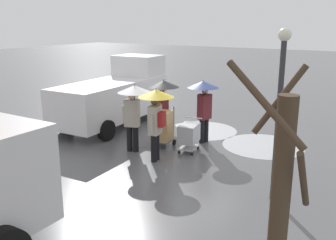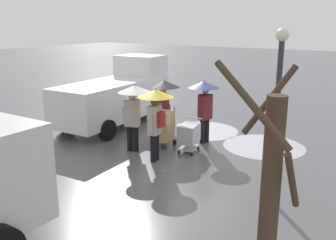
# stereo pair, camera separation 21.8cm
# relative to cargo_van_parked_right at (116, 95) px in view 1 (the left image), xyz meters

# --- Properties ---
(ground_plane) EXTENTS (90.00, 90.00, 0.00)m
(ground_plane) POSITION_rel_cargo_van_parked_right_xyz_m (-3.86, 0.27, -1.18)
(ground_plane) COLOR #5B5B5E
(slush_patch_near_cluster) EXTENTS (1.62, 1.62, 0.01)m
(slush_patch_near_cluster) POSITION_rel_cargo_van_parked_right_xyz_m (0.95, -0.37, -1.18)
(slush_patch_near_cluster) COLOR #999BA0
(slush_patch_near_cluster) RESTS_ON ground
(slush_patch_under_van) EXTENTS (2.60, 2.60, 0.01)m
(slush_patch_under_van) POSITION_rel_cargo_van_parked_right_xyz_m (-3.31, -0.99, -1.18)
(slush_patch_under_van) COLOR #ADAFB5
(slush_patch_under_van) RESTS_ON ground
(slush_patch_mid_street) EXTENTS (2.66, 2.66, 0.01)m
(slush_patch_mid_street) POSITION_rel_cargo_van_parked_right_xyz_m (-5.84, -0.43, -1.18)
(slush_patch_mid_street) COLOR #ADAFB5
(slush_patch_mid_street) RESTS_ON ground
(cargo_van_parked_right) EXTENTS (2.38, 5.42, 2.60)m
(cargo_van_parked_right) POSITION_rel_cargo_van_parked_right_xyz_m (0.00, 0.00, 0.00)
(cargo_van_parked_right) COLOR white
(cargo_van_parked_right) RESTS_ON ground
(shopping_cart_vendor) EXTENTS (0.68, 0.90, 1.02)m
(shopping_cart_vendor) POSITION_rel_cargo_van_parked_right_xyz_m (-4.02, 1.35, -0.61)
(shopping_cart_vendor) COLOR #B2B2B7
(shopping_cart_vendor) RESTS_ON ground
(hand_dolly_boxes) EXTENTS (0.58, 0.76, 1.32)m
(hand_dolly_boxes) POSITION_rel_cargo_van_parked_right_xyz_m (-3.11, 1.38, -0.49)
(hand_dolly_boxes) COLOR #515156
(hand_dolly_boxes) RESTS_ON ground
(pedestrian_pink_side) EXTENTS (1.04, 1.04, 2.15)m
(pedestrian_pink_side) POSITION_rel_cargo_van_parked_right_xyz_m (-3.56, 2.51, 0.39)
(pedestrian_pink_side) COLOR black
(pedestrian_pink_side) RESTS_ON ground
(pedestrian_black_side) EXTENTS (1.04, 1.04, 2.15)m
(pedestrian_black_side) POSITION_rel_cargo_van_parked_right_xyz_m (-2.79, 0.91, 0.41)
(pedestrian_black_side) COLOR black
(pedestrian_black_side) RESTS_ON ground
(pedestrian_white_side) EXTENTS (1.04, 1.04, 2.15)m
(pedestrian_white_side) POSITION_rel_cargo_van_parked_right_xyz_m (-3.99, 0.31, 0.41)
(pedestrian_white_side) COLOR black
(pedestrian_white_side) RESTS_ON ground
(pedestrian_far_side) EXTENTS (1.04, 1.04, 2.15)m
(pedestrian_far_side) POSITION_rel_cargo_van_parked_right_xyz_m (-2.55, 2.23, 0.41)
(pedestrian_far_side) COLOR black
(pedestrian_far_side) RESTS_ON ground
(bare_tree_near) EXTENTS (1.00, 1.10, 3.58)m
(bare_tree_near) POSITION_rel_cargo_van_parked_right_xyz_m (-8.34, 6.99, 0.54)
(bare_tree_near) COLOR #423323
(bare_tree_near) RESTS_ON ground
(street_lamp) EXTENTS (0.28, 0.28, 3.86)m
(street_lamp) POSITION_rel_cargo_van_parked_right_xyz_m (-7.24, 3.19, 1.19)
(street_lamp) COLOR #2D2D33
(street_lamp) RESTS_ON ground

